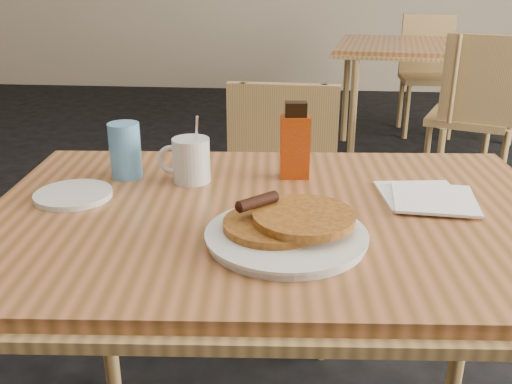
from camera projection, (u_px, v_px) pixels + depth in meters
main_table at (274, 230)px, 1.16m from camera, size 1.25×0.89×0.75m
neighbor_table at (447, 51)px, 3.60m from camera, size 1.50×1.12×0.75m
chair_main_far at (280, 189)px, 1.94m from camera, size 0.40×0.40×0.84m
chair_neighbor_far at (427, 64)px, 4.33m from camera, size 0.40×0.40×0.87m
chair_neighbor_near at (475, 104)px, 2.99m from camera, size 0.52×0.54×0.90m
pancake_plate at (287, 230)px, 1.02m from camera, size 0.29×0.29×0.07m
coffee_mug at (190, 159)px, 1.28m from camera, size 0.12×0.08×0.16m
syrup_bottle at (295, 143)px, 1.30m from camera, size 0.07×0.05×0.18m
napkin_stack at (427, 197)px, 1.20m from camera, size 0.20×0.21×0.01m
blue_tumbler at (125, 150)px, 1.31m from camera, size 0.08×0.08×0.13m
side_saucer at (73, 195)px, 1.21m from camera, size 0.19×0.19×0.01m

